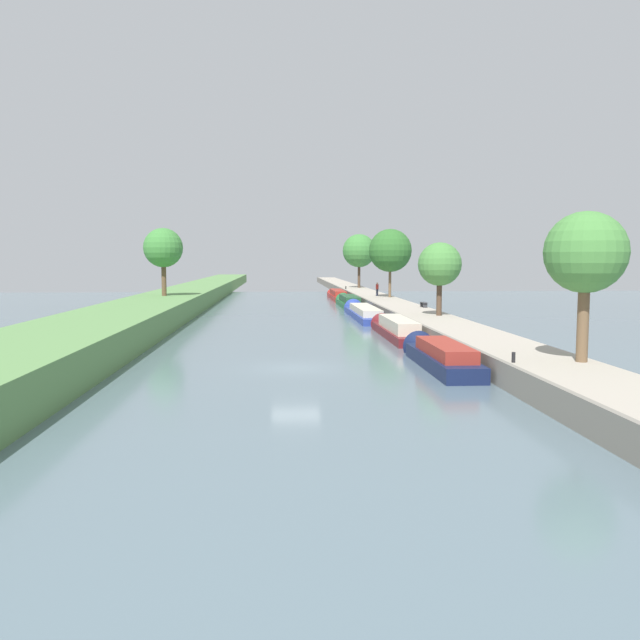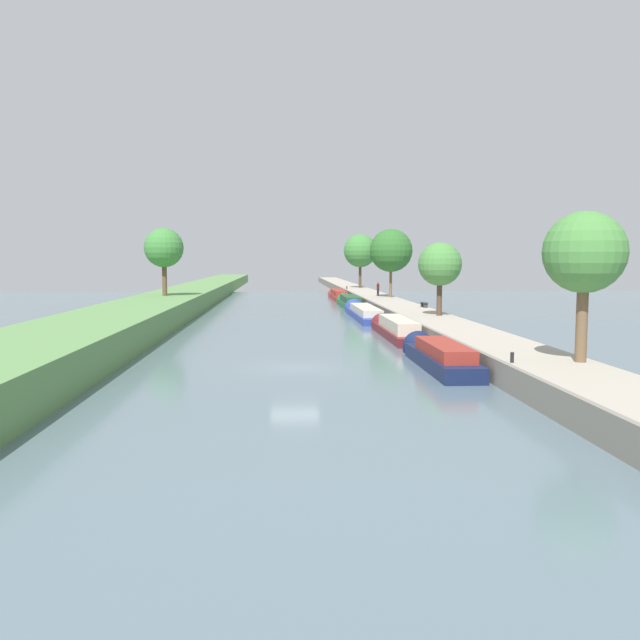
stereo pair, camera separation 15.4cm
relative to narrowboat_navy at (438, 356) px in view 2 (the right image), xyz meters
The scene contains 18 objects.
ground_plane 7.50m from the narrowboat_navy, behind, with size 160.00×160.00×0.00m, color slate.
left_grassy_bank 19.89m from the narrowboat_navy, behind, with size 6.90×260.00×1.89m.
right_towpath 3.55m from the narrowboat_navy, ahead, with size 4.14×260.00×1.12m.
stone_quay 1.36m from the narrowboat_navy, ahead, with size 0.25×260.00×1.17m.
narrowboat_navy is the anchor object (origin of this frame).
narrowboat_maroon 13.15m from the narrowboat_navy, 89.67° to the left, with size 1.89×12.67×2.02m.
narrowboat_blue 28.93m from the narrowboat_navy, 90.50° to the left, with size 2.17×16.53×2.06m.
narrowboat_green 43.62m from the narrowboat_navy, 90.11° to the left, with size 2.08×13.01×2.03m.
narrowboat_red 57.95m from the narrowboat_navy, 90.15° to the left, with size 1.86×14.60×1.91m.
tree_rightbank_near 9.25m from the narrowboat_navy, 50.86° to the right, with size 3.52×3.52×6.50m.
tree_rightbank_midnear 18.71m from the narrowboat_navy, 76.02° to the left, with size 3.44×3.44×5.80m.
tree_rightbank_midfar 43.50m from the narrowboat_navy, 83.64° to the left, with size 5.05×5.05×8.04m.
tree_rightbank_far 69.57m from the narrowboat_navy, 86.39° to the left, with size 5.23×5.23×8.46m.
tree_leftbank_downstream 39.51m from the narrowboat_navy, 120.78° to the left, with size 3.96×3.96×6.85m.
person_walking 45.77m from the narrowboat_navy, 85.38° to the left, with size 0.34×0.34×1.66m.
mooring_bollard_near 6.23m from the narrowboat_navy, 73.26° to the right, with size 0.16×0.16×0.45m.
mooring_bollard_far 64.47m from the narrowboat_navy, 88.42° to the left, with size 0.16×0.16×0.45m.
park_bench 27.04m from the narrowboat_navy, 78.97° to the left, with size 0.44×1.50×0.47m.
Camera 2 is at (-0.68, -32.84, 5.55)m, focal length 36.32 mm.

